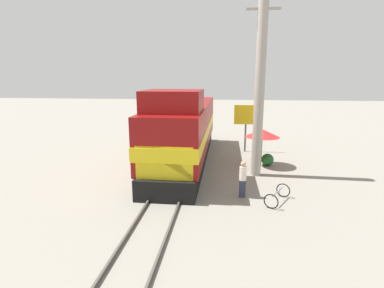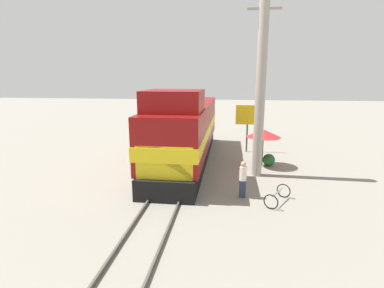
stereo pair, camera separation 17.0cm
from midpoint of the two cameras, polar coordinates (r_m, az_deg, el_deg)
The scene contains 10 objects.
ground_plane at distance 18.18m, azimuth -2.76°, elevation -5.51°, with size 120.00×120.00×0.00m, color gray.
rail_near at distance 18.29m, azimuth -4.99°, elevation -5.19°, with size 0.08×42.97×0.15m, color #4C4742.
rail_far at distance 18.06m, azimuth -0.51°, elevation -5.37°, with size 0.08×42.97×0.15m, color #4C4742.
locomotive at distance 19.90m, azimuth -1.75°, elevation 2.36°, with size 3.18×14.68×5.00m.
utility_pole at distance 17.29m, azimuth 12.51°, elevation 10.96°, with size 1.80×0.56×10.42m.
vendor_umbrella at distance 19.57m, azimuth 13.03°, elevation 2.02°, with size 2.18×2.18×2.41m.
billboard_sign at distance 23.17m, azimuth 10.04°, elevation 4.95°, with size 1.80×0.12×3.60m.
shrub_cluster at distance 20.12m, azimuth 13.95°, elevation -2.91°, with size 0.79×0.79×0.79m, color #236028.
person_bystander at distance 14.52m, azimuth 9.31°, elevation -6.35°, with size 0.34×0.34×1.79m.
bicycle at distance 14.46m, azimuth 15.63°, elevation -9.40°, with size 1.39×1.78×0.68m.
Camera 1 is at (2.74, -17.06, 5.66)m, focal length 28.00 mm.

